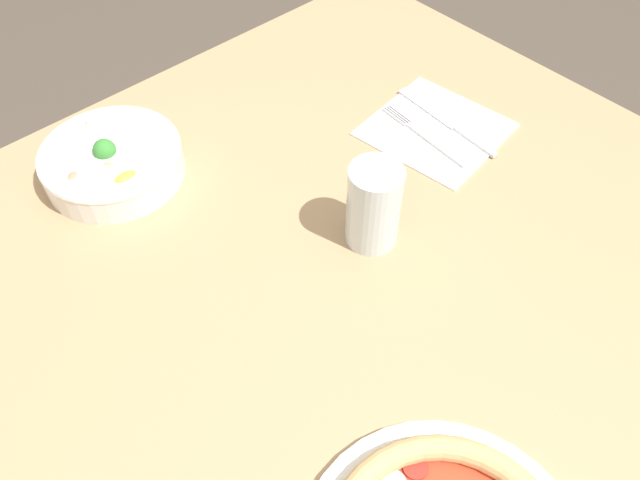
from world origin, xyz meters
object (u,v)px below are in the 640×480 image
(knife, at_px, (450,124))
(glass, at_px, (374,206))
(bowl, at_px, (112,161))
(fork, at_px, (425,136))

(knife, relative_size, glass, 1.70)
(bowl, height_order, glass, glass)
(fork, relative_size, glass, 1.45)
(bowl, xyz_separation_m, fork, (0.39, -0.25, -0.02))
(fork, distance_m, glass, 0.22)
(fork, height_order, glass, glass)
(knife, xyz_separation_m, glass, (-0.25, -0.08, 0.06))
(glass, bearing_deg, fork, 22.35)
(fork, height_order, knife, same)
(bowl, height_order, knife, bowl)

